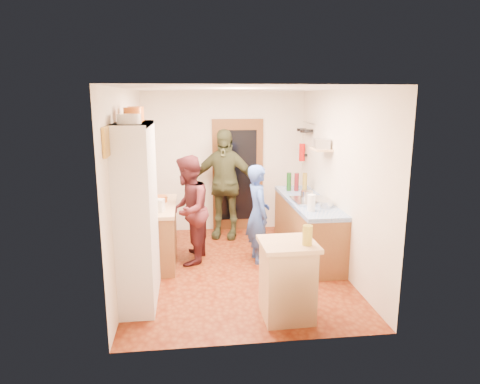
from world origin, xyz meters
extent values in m
cube|color=brown|center=(0.00, 0.00, -0.01)|extent=(3.00, 4.00, 0.02)
cube|color=silver|center=(0.00, 0.00, 2.61)|extent=(3.00, 4.00, 0.02)
cube|color=silver|center=(0.00, 2.01, 1.30)|extent=(3.00, 0.02, 2.60)
cube|color=silver|center=(0.00, -2.01, 1.30)|extent=(3.00, 0.02, 2.60)
cube|color=silver|center=(-1.51, 0.00, 1.30)|extent=(0.02, 4.00, 2.60)
cube|color=silver|center=(1.51, 0.00, 1.30)|extent=(0.02, 4.00, 2.60)
cube|color=brown|center=(0.25, 1.97, 1.05)|extent=(0.95, 0.06, 2.10)
cube|color=black|center=(0.25, 1.94, 1.05)|extent=(0.70, 0.02, 1.70)
cube|color=silver|center=(-1.30, -0.80, 1.10)|extent=(0.40, 1.20, 2.20)
cube|color=silver|center=(-1.30, -0.80, 2.18)|extent=(0.40, 1.14, 0.04)
cylinder|color=white|center=(-1.30, -1.11, 2.25)|extent=(0.26, 0.26, 0.11)
cylinder|color=orange|center=(-1.30, -0.76, 2.28)|extent=(0.21, 0.21, 0.17)
cylinder|color=orange|center=(-1.30, -0.46, 2.29)|extent=(0.20, 0.20, 0.17)
cube|color=brown|center=(-1.20, 0.45, 0.42)|extent=(0.60, 1.40, 0.85)
cube|color=#D4B17D|center=(-1.20, 0.45, 0.88)|extent=(0.64, 1.44, 0.05)
cube|color=white|center=(-1.15, 0.06, 0.99)|extent=(0.26, 0.21, 0.18)
cylinder|color=white|center=(-1.25, 0.31, 0.99)|extent=(0.17, 0.17, 0.18)
cylinder|color=orange|center=(-1.12, 0.62, 0.95)|extent=(0.25, 0.25, 0.10)
cube|color=#D4B17D|center=(-1.18, 0.94, 0.91)|extent=(0.34, 0.28, 0.02)
cube|color=brown|center=(1.20, 0.50, 0.42)|extent=(0.60, 2.20, 0.84)
cube|color=#134AA6|center=(1.20, 0.50, 0.87)|extent=(0.62, 2.22, 0.06)
cube|color=silver|center=(1.20, 0.33, 0.92)|extent=(0.55, 0.58, 0.04)
cylinder|color=silver|center=(1.15, 0.38, 1.00)|extent=(0.19, 0.19, 0.13)
cylinder|color=#143F14|center=(1.05, 1.18, 1.06)|extent=(0.10, 0.10, 0.32)
cylinder|color=#591419|center=(1.18, 1.16, 1.06)|extent=(0.08, 0.08, 0.31)
cylinder|color=olive|center=(1.31, 1.10, 1.06)|extent=(0.09, 0.09, 0.32)
cylinder|color=white|center=(1.05, -0.19, 1.02)|extent=(0.12, 0.12, 0.24)
cylinder|color=silver|center=(1.30, 0.00, 0.95)|extent=(0.31, 0.31, 0.10)
cube|color=#D4B17D|center=(0.41, -1.50, 0.43)|extent=(0.56, 0.56, 0.86)
cube|color=#D4B17D|center=(0.41, -1.50, 0.89)|extent=(0.63, 0.63, 0.05)
cube|color=white|center=(0.36, -1.45, 0.90)|extent=(0.36, 0.29, 0.02)
cylinder|color=#AD9E2D|center=(0.59, -1.61, 1.02)|extent=(0.11, 0.11, 0.22)
cylinder|color=silver|center=(1.46, 1.52, 2.05)|extent=(0.02, 0.65, 0.02)
cylinder|color=black|center=(1.40, 1.35, 1.92)|extent=(0.18, 0.18, 0.05)
cylinder|color=black|center=(1.40, 1.55, 1.90)|extent=(0.16, 0.16, 0.05)
cylinder|color=black|center=(1.40, 1.75, 1.91)|extent=(0.17, 0.17, 0.05)
cube|color=#D4B17D|center=(1.37, 0.45, 1.70)|extent=(0.26, 0.42, 0.03)
cube|color=silver|center=(1.37, 0.45, 1.79)|extent=(0.26, 0.33, 0.15)
cube|color=black|center=(1.47, 1.70, 1.45)|extent=(0.06, 0.10, 0.04)
cylinder|color=red|center=(1.41, 1.70, 1.50)|extent=(0.11, 0.11, 0.32)
cube|color=gold|center=(-1.48, -1.55, 2.05)|extent=(0.03, 0.25, 0.30)
imported|color=#3251A4|center=(0.39, 0.26, 0.75)|extent=(0.42, 0.58, 1.51)
imported|color=#481B1F|center=(-0.65, 0.38, 0.83)|extent=(0.77, 0.91, 1.65)
imported|color=#373A21|center=(-0.04, 1.51, 0.98)|extent=(1.24, 0.81, 1.96)
camera|label=1|loc=(-0.68, -5.92, 2.48)|focal=32.00mm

